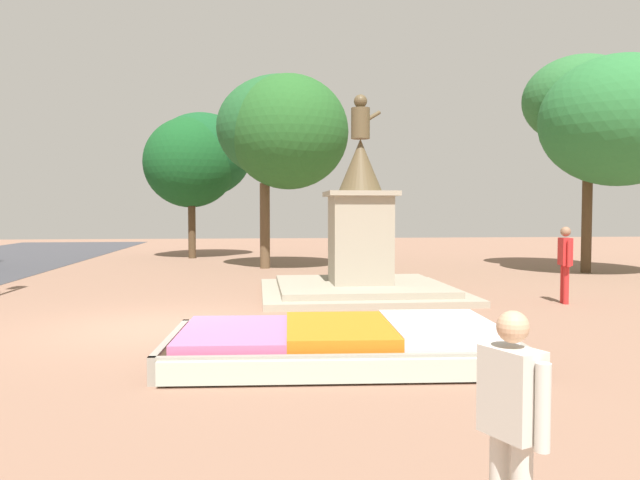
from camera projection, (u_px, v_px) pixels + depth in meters
name	position (u px, v px, depth m)	size (l,w,h in m)	color
ground_plane	(157.00, 328.00, 11.36)	(70.83, 70.83, 0.00)	#8C6651
flower_planter	(343.00, 344.00, 8.96)	(5.02, 2.98, 0.52)	#38281C
statue_monument	(360.00, 251.00, 15.77)	(4.95, 4.95, 5.04)	#9E947F
pedestrian_near_planter	(511.00, 418.00, 3.81)	(0.35, 0.53, 1.55)	beige
pedestrian_crossing_plaza	(565.00, 259.00, 14.27)	(0.27, 0.57, 1.77)	red
park_tree_far_left	(607.00, 114.00, 20.77)	(5.12, 6.34, 7.60)	#4C3823
park_tree_behind_statue	(286.00, 130.00, 22.52)	(4.76, 4.89, 7.07)	brown
park_tree_far_right	(196.00, 159.00, 28.12)	(4.77, 4.74, 6.57)	#4C3823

